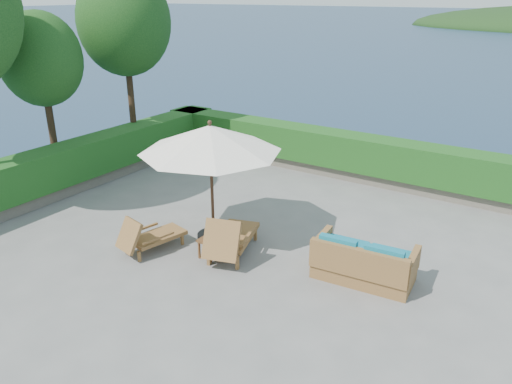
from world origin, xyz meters
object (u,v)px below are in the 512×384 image
Objects in this scene: lounge_right at (230,237)px; wicker_loveseat at (363,264)px; patio_umbrella at (210,140)px; lounge_left at (149,236)px; side_table at (210,242)px.

lounge_right is 2.79m from wicker_loveseat.
patio_umbrella is 2.46m from lounge_left.
side_table is at bearing -153.58° from lounge_right.
patio_umbrella is 1.62× the size of wicker_loveseat.
wicker_loveseat is (4.32, 1.41, 0.01)m from lounge_left.
lounge_left is 1.79m from lounge_right.
patio_umbrella is 2.11m from lounge_right.
lounge_left is 0.82× the size of lounge_right.
patio_umbrella is at bearing 69.87° from lounge_left.
patio_umbrella is 2.16m from side_table.
side_table is (0.48, -0.74, -1.97)m from patio_umbrella.
side_table is at bearing -168.05° from wicker_loveseat.
lounge_left is 4.55m from wicker_loveseat.
lounge_left is at bearing -123.10° from patio_umbrella.
lounge_right is at bearing -28.69° from patio_umbrella.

